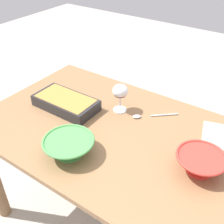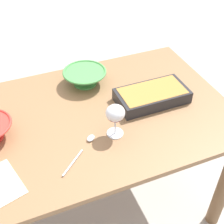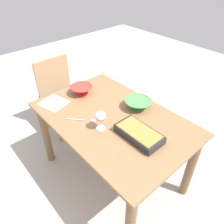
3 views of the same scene
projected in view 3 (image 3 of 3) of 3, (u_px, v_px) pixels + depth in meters
ground_plane at (112, 174)px, 2.27m from camera, size 8.00×8.00×0.00m
dining_table at (112, 130)px, 1.91m from camera, size 1.34×0.88×0.75m
chair at (59, 92)px, 2.62m from camera, size 0.39×0.44×0.89m
wine_glass at (100, 117)px, 1.64m from camera, size 0.08×0.08×0.16m
casserole_dish at (139, 133)px, 1.61m from camera, size 0.36×0.19×0.06m
mixing_bowl at (81, 89)px, 2.09m from camera, size 0.21×0.21×0.08m
small_bowl at (138, 103)px, 1.90m from camera, size 0.23×0.23×0.08m
serving_spoon at (87, 120)px, 1.78m from camera, size 0.20×0.18×0.01m
napkin at (54, 103)px, 1.99m from camera, size 0.27×0.26×0.00m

